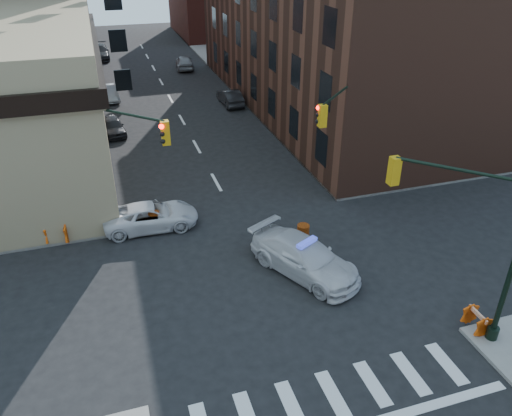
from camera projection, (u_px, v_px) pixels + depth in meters
ground at (268, 277)px, 22.45m from camera, size 140.00×140.00×0.00m
sidewalk_ne at (369, 67)px, 55.63m from camera, size 34.00×54.50×0.15m
commercial_row_ne at (331, 21)px, 41.10m from camera, size 14.00×34.00×14.00m
signal_pole_se at (487, 231)px, 17.18m from camera, size 5.40×5.27×8.00m
signal_pole_nw at (114, 158)px, 23.22m from camera, size 3.58×3.67×8.00m
signal_pole_ne at (341, 131)px, 26.29m from camera, size 3.67×3.58×8.00m
tree_ne_near at (255, 59)px, 44.30m from camera, size 3.00×3.00×4.85m
tree_ne_far at (232, 42)px, 50.94m from camera, size 3.00×3.00×4.85m
police_car at (305, 257)px, 22.38m from camera, size 4.49×5.91×1.59m
pickup at (151, 216)px, 25.83m from camera, size 4.91×2.36×1.35m
parked_car_wnear at (113, 126)px, 37.60m from camera, size 1.94×3.89×1.27m
parked_car_wfar at (108, 93)px, 45.06m from camera, size 1.84×4.10×1.31m
parked_car_wdeep at (99, 52)px, 59.15m from camera, size 2.30×5.51×1.59m
parked_car_enear at (230, 97)px, 43.84m from camera, size 1.56×4.18×1.36m
parked_car_efar at (184, 62)px, 54.96m from camera, size 2.20×4.53×1.49m
pedestrian_a at (106, 189)px, 27.90m from camera, size 0.60×0.40×1.64m
pedestrian_c at (28, 227)px, 24.25m from camera, size 1.04×0.93×1.69m
barrel_road at (303, 235)px, 24.54m from camera, size 0.73×0.73×1.07m
barrel_bank at (155, 221)px, 25.72m from camera, size 0.70×0.70×1.04m
barricade_se_a at (476, 321)px, 19.15m from camera, size 0.55×1.08×0.80m
barricade_nw_a at (57, 233)px, 24.52m from camera, size 1.34×0.87×0.93m
barricade_nw_b at (38, 230)px, 24.80m from camera, size 1.26×0.69×0.92m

